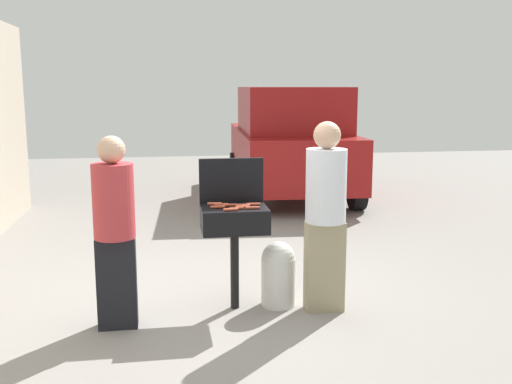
# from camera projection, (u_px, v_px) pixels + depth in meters

# --- Properties ---
(ground_plane) EXTENTS (24.00, 24.00, 0.00)m
(ground_plane) POSITION_uv_depth(u_px,v_px,m) (227.00, 301.00, 5.68)
(ground_plane) COLOR gray
(bbq_grill) EXTENTS (0.60, 0.44, 0.96)m
(bbq_grill) POSITION_uv_depth(u_px,v_px,m) (234.00, 223.00, 5.36)
(bbq_grill) COLOR black
(bbq_grill) RESTS_ON ground
(grill_lid_open) EXTENTS (0.60, 0.05, 0.42)m
(grill_lid_open) POSITION_uv_depth(u_px,v_px,m) (231.00, 181.00, 5.51)
(grill_lid_open) COLOR black
(grill_lid_open) RESTS_ON bbq_grill
(hot_dog_0) EXTENTS (0.13, 0.03, 0.03)m
(hot_dog_0) POSITION_uv_depth(u_px,v_px,m) (243.00, 205.00, 5.36)
(hot_dog_0) COLOR #B74C33
(hot_dog_0) RESTS_ON bbq_grill
(hot_dog_1) EXTENTS (0.13, 0.03, 0.03)m
(hot_dog_1) POSITION_uv_depth(u_px,v_px,m) (218.00, 207.00, 5.28)
(hot_dog_1) COLOR #AD4228
(hot_dog_1) RESTS_ON bbq_grill
(hot_dog_2) EXTENTS (0.13, 0.04, 0.03)m
(hot_dog_2) POSITION_uv_depth(u_px,v_px,m) (221.00, 205.00, 5.39)
(hot_dog_2) COLOR #B74C33
(hot_dog_2) RESTS_ON bbq_grill
(hot_dog_3) EXTENTS (0.13, 0.04, 0.03)m
(hot_dog_3) POSITION_uv_depth(u_px,v_px,m) (237.00, 208.00, 5.23)
(hot_dog_3) COLOR #AD4228
(hot_dog_3) RESTS_ON bbq_grill
(hot_dog_4) EXTENTS (0.13, 0.03, 0.03)m
(hot_dog_4) POSITION_uv_depth(u_px,v_px,m) (230.00, 205.00, 5.37)
(hot_dog_4) COLOR #AD4228
(hot_dog_4) RESTS_ON bbq_grill
(hot_dog_5) EXTENTS (0.13, 0.04, 0.03)m
(hot_dog_5) POSITION_uv_depth(u_px,v_px,m) (231.00, 210.00, 5.17)
(hot_dog_5) COLOR #B74C33
(hot_dog_5) RESTS_ON bbq_grill
(hot_dog_6) EXTENTS (0.13, 0.03, 0.03)m
(hot_dog_6) POSITION_uv_depth(u_px,v_px,m) (253.00, 208.00, 5.25)
(hot_dog_6) COLOR #B74C33
(hot_dog_6) RESTS_ON bbq_grill
(hot_dog_7) EXTENTS (0.13, 0.04, 0.03)m
(hot_dog_7) POSITION_uv_depth(u_px,v_px,m) (243.00, 206.00, 5.31)
(hot_dog_7) COLOR #C6593D
(hot_dog_7) RESTS_ON bbq_grill
(hot_dog_8) EXTENTS (0.13, 0.04, 0.03)m
(hot_dog_8) POSITION_uv_depth(u_px,v_px,m) (253.00, 204.00, 5.41)
(hot_dog_8) COLOR #B74C33
(hot_dog_8) RESTS_ON bbq_grill
(hot_dog_9) EXTENTS (0.13, 0.04, 0.03)m
(hot_dog_9) POSITION_uv_depth(u_px,v_px,m) (215.00, 204.00, 5.43)
(hot_dog_9) COLOR #C6593D
(hot_dog_9) RESTS_ON bbq_grill
(propane_tank) EXTENTS (0.32, 0.32, 0.62)m
(propane_tank) POSITION_uv_depth(u_px,v_px,m) (278.00, 272.00, 5.51)
(propane_tank) COLOR silver
(propane_tank) RESTS_ON ground
(person_left) EXTENTS (0.34, 0.34, 1.64)m
(person_left) POSITION_uv_depth(u_px,v_px,m) (114.00, 226.00, 4.91)
(person_left) COLOR black
(person_left) RESTS_ON ground
(person_right) EXTENTS (0.36, 0.36, 1.73)m
(person_right) POSITION_uv_depth(u_px,v_px,m) (326.00, 210.00, 5.29)
(person_right) COLOR gray
(person_right) RESTS_ON ground
(parked_minivan) EXTENTS (2.22, 4.50, 2.02)m
(parked_minivan) POSITION_uv_depth(u_px,v_px,m) (290.00, 141.00, 11.02)
(parked_minivan) COLOR maroon
(parked_minivan) RESTS_ON ground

